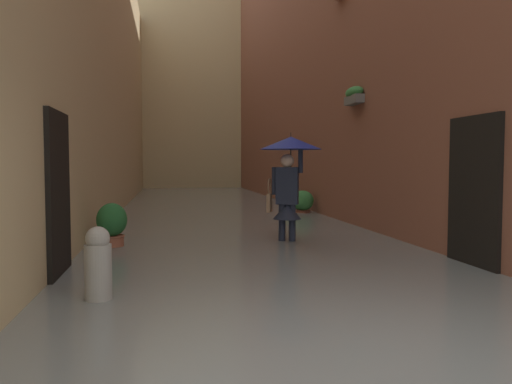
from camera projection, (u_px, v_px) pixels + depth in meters
ground_plane at (212, 214)px, 15.38m from camera, size 61.31×61.31×0.00m
flood_water at (212, 211)px, 15.38m from camera, size 6.15×30.52×0.22m
building_facade_right at (88, 58)px, 14.49m from camera, size 2.04×28.52×9.22m
building_facade_far at (191, 83)px, 27.97m from camera, size 8.95×1.80×12.10m
person_wading at (289, 167)px, 8.67m from camera, size 1.08×1.08×2.10m
potted_plant_mid_right at (112, 228)px, 8.16m from camera, size 0.49×0.49×0.92m
potted_plant_far_left at (290, 200)px, 15.19m from camera, size 0.40×0.40×0.79m
potted_plant_near_left at (303, 203)px, 13.74m from camera, size 0.60×0.60×0.82m
mooring_bollard at (98, 274)px, 4.97m from camera, size 0.27×0.27×0.95m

